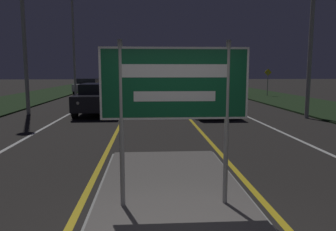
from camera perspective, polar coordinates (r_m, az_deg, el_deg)
The scene contains 16 objects.
median_island at distance 5.13m, azimuth 1.11°, elevation -15.71°, with size 2.53×6.55×0.10m.
verge_left at distance 24.97m, azimuth -25.06°, elevation 2.34°, with size 5.00×100.00×0.08m.
verge_right at distance 25.27m, azimuth 19.43°, elevation 2.69°, with size 5.00×100.00×0.08m.
centre_line_yellow_left at distance 28.26m, azimuth -5.81°, elevation 3.51°, with size 0.12×70.00×0.01m.
centre_line_yellow_right at distance 28.30m, azimuth 0.10°, elevation 3.56°, with size 0.12×70.00×0.01m.
lane_line_white_left at distance 28.49m, azimuth -11.35°, elevation 3.43°, with size 0.12×70.00×0.01m.
lane_line_white_right at distance 28.61m, azimuth 5.60°, elevation 3.57°, with size 0.12×70.00×0.01m.
edge_line_white_left at distance 29.04m, azimuth -17.23°, elevation 3.32°, with size 0.10×70.00×0.01m.
edge_line_white_right at distance 29.24m, azimuth 11.42°, elevation 3.54°, with size 0.10×70.00×0.01m.
highway_sign at distance 4.71m, azimuth 1.17°, elevation 4.37°, with size 2.14×0.07×2.42m.
streetlight_left_far at distance 29.08m, azimuth -16.22°, elevation 14.89°, with size 0.47×0.47×9.60m.
car_receding_0 at distance 15.73m, azimuth 7.50°, elevation 2.81°, with size 1.98×4.32×1.39m.
car_receding_1 at distance 27.51m, azimuth 9.59°, elevation 4.97°, with size 1.89×4.22×1.52m.
car_approaching_0 at distance 16.28m, azimuth -11.86°, elevation 2.99°, with size 2.01×4.42×1.47m.
car_approaching_1 at distance 31.44m, azimuth -13.78°, elevation 5.11°, with size 2.03×4.82×1.39m.
warning_sign at distance 27.76m, azimuth 16.98°, elevation 6.03°, with size 0.60×0.06×2.19m.
Camera 1 is at (-0.40, -3.16, 2.09)m, focal length 35.00 mm.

